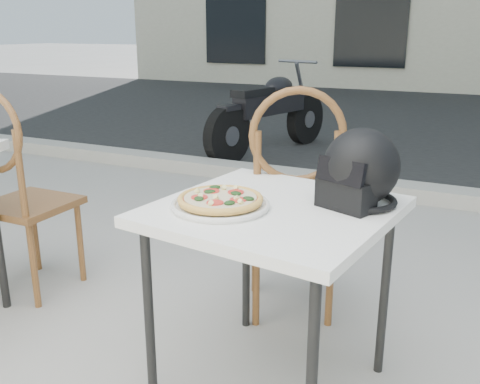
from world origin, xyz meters
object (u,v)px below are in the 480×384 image
at_px(cafe_chair_main, 294,194).
at_px(pizza, 220,199).
at_px(helmet, 360,171).
at_px(plate, 220,205).
at_px(cafe_chair_side, 14,183).
at_px(motorcycle, 270,114).
at_px(cafe_table_main, 274,224).

bearing_deg(cafe_chair_main, pizza, 61.48).
bearing_deg(helmet, pizza, -128.46).
bearing_deg(plate, cafe_chair_side, 168.90).
bearing_deg(cafe_chair_main, helmet, 108.96).
distance_m(cafe_chair_side, motorcycle, 3.58).
distance_m(cafe_table_main, cafe_chair_main, 0.55).
height_order(helmet, motorcycle, helmet).
relative_size(plate, pizza, 0.99).
bearing_deg(helmet, cafe_chair_main, 155.07).
height_order(pizza, cafe_chair_main, cafe_chair_main).
height_order(pizza, motorcycle, motorcycle).
bearing_deg(cafe_table_main, motorcycle, 112.64).
height_order(cafe_chair_main, cafe_chair_side, cafe_chair_main).
bearing_deg(pizza, motorcycle, 110.07).
distance_m(plate, pizza, 0.02).
relative_size(plate, motorcycle, 0.19).
bearing_deg(cafe_table_main, cafe_chair_side, 173.97).
bearing_deg(motorcycle, cafe_table_main, -52.36).
bearing_deg(motorcycle, cafe_chair_main, -50.79).
xyz_separation_m(pizza, cafe_chair_side, (-1.27, 0.25, -0.17)).
distance_m(cafe_table_main, motorcycle, 4.04).
xyz_separation_m(cafe_table_main, pizza, (-0.16, -0.10, 0.10)).
bearing_deg(cafe_chair_side, plate, 168.76).
bearing_deg(helmet, cafe_chair_side, -159.10).
bearing_deg(cafe_chair_main, cafe_table_main, 77.52).
bearing_deg(cafe_chair_side, helmet, 179.62).
bearing_deg(plate, motorcycle, 110.07).
xyz_separation_m(pizza, helmet, (0.41, 0.24, 0.09)).
bearing_deg(helmet, plate, -128.44).
bearing_deg(pizza, cafe_chair_side, 168.91).
relative_size(pizza, motorcycle, 0.19).
height_order(cafe_table_main, cafe_chair_main, cafe_chair_main).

